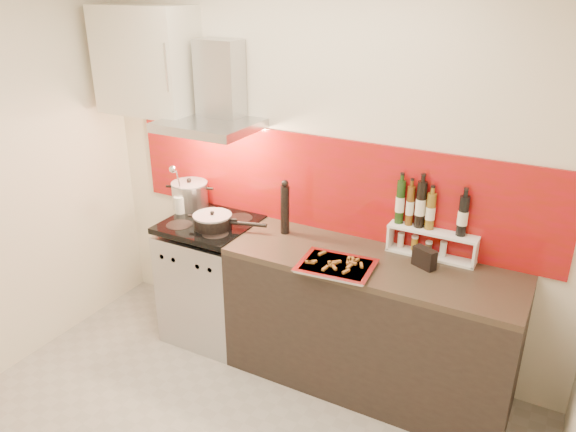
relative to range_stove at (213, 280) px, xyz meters
The scene contains 13 objects.
back_wall 1.15m from the range_stove, 23.53° to the left, with size 3.40×0.02×2.60m, color silver.
backsplash 1.12m from the range_stove, 21.33° to the left, with size 3.00×0.02×0.64m, color maroon.
range_stove is the anchor object (origin of this frame).
counter 1.20m from the range_stove, ahead, with size 1.80×0.60×0.90m.
range_hood 1.31m from the range_stove, 90.00° to the left, with size 0.62×0.50×0.61m.
upper_cabinet 1.61m from the range_stove, 166.72° to the left, with size 0.70×0.35×0.72m, color beige.
stock_pot 0.65m from the range_stove, 151.26° to the left, with size 0.26×0.26×0.23m.
saute_pan 0.53m from the range_stove, 37.88° to the right, with size 0.50×0.26×0.12m.
utensil_jar 0.64m from the range_stove, behind, with size 0.08×0.12×0.38m.
pepper_mill 0.84m from the range_stove, 11.31° to the left, with size 0.06×0.06×0.37m.
step_shelf 1.61m from the range_stove, ahead, with size 0.54×0.15×0.46m.
caddy_box 1.58m from the range_stove, ahead, with size 0.14×0.06×0.12m, color black.
baking_tray 1.16m from the range_stove, ahead, with size 0.46×0.37×0.03m.
Camera 1 is at (1.48, -1.78, 2.48)m, focal length 35.00 mm.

